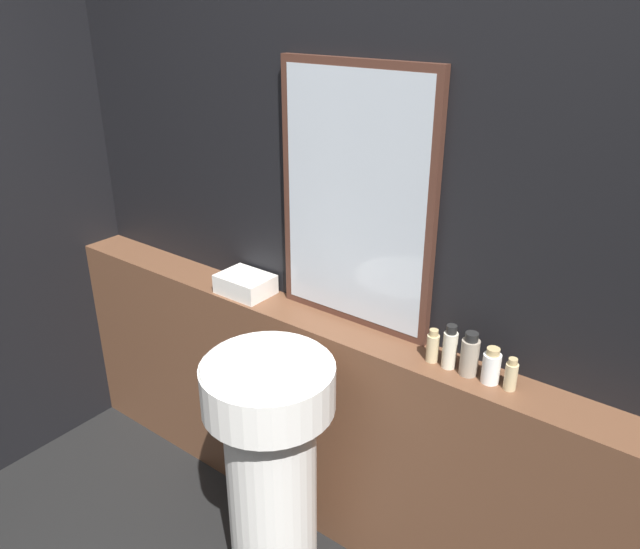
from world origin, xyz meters
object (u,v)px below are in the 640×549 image
mirror (355,200)px  towel_stack (245,284)px  body_wash_bottle (491,367)px  hand_soap_bottle (511,375)px  pedestal_sink (271,466)px  conditioner_bottle (450,348)px  lotion_bottle (470,355)px  shampoo_bottle (433,347)px

mirror → towel_stack: mirror is taller
towel_stack → body_wash_bottle: bearing=0.0°
hand_soap_bottle → pedestal_sink: bearing=-150.3°
pedestal_sink → body_wash_bottle: bearing=32.3°
conditioner_bottle → towel_stack: bearing=180.0°
mirror → body_wash_bottle: mirror is taller
lotion_bottle → conditioner_bottle: bearing=180.0°
body_wash_bottle → hand_soap_bottle: size_ratio=1.12×
body_wash_bottle → hand_soap_bottle: 0.06m
towel_stack → mirror: bearing=9.0°
conditioner_bottle → body_wash_bottle: conditioner_bottle is taller
towel_stack → lotion_bottle: lotion_bottle is taller
pedestal_sink → lotion_bottle: 0.74m
hand_soap_bottle → mirror: bearing=173.3°
mirror → lotion_bottle: (0.47, -0.07, -0.37)m
towel_stack → hand_soap_bottle: size_ratio=1.97×
towel_stack → hand_soap_bottle: hand_soap_bottle is taller
mirror → shampoo_bottle: (0.35, -0.07, -0.38)m
lotion_bottle → hand_soap_bottle: 0.13m
conditioner_bottle → body_wash_bottle: (0.13, 0.00, -0.01)m
hand_soap_bottle → conditioner_bottle: bearing=180.0°
towel_stack → shampoo_bottle: bearing=0.0°
shampoo_bottle → mirror: bearing=168.6°
shampoo_bottle → lotion_bottle: size_ratio=0.78×
body_wash_bottle → pedestal_sink: bearing=-147.7°
pedestal_sink → conditioner_bottle: bearing=39.7°
pedestal_sink → lotion_bottle: size_ratio=6.54×
pedestal_sink → mirror: size_ratio=1.05×
towel_stack → body_wash_bottle: 0.98m
pedestal_sink → towel_stack: towel_stack is taller
lotion_bottle → hand_soap_bottle: bearing=0.0°
lotion_bottle → body_wash_bottle: (0.07, 0.00, -0.01)m
lotion_bottle → hand_soap_bottle: size_ratio=1.38×
mirror → pedestal_sink: bearing=-92.6°
pedestal_sink → hand_soap_bottle: bearing=29.7°
pedestal_sink → conditioner_bottle: size_ratio=6.39×
shampoo_bottle → conditioner_bottle: bearing=0.0°
mirror → conditioner_bottle: 0.55m
shampoo_bottle → body_wash_bottle: body_wash_bottle is taller
towel_stack → body_wash_bottle: (0.98, 0.00, 0.02)m
shampoo_bottle → lotion_bottle: 0.12m
conditioner_bottle → lotion_bottle: size_ratio=1.02×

